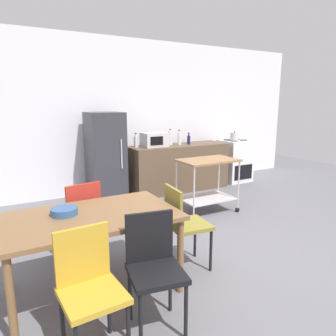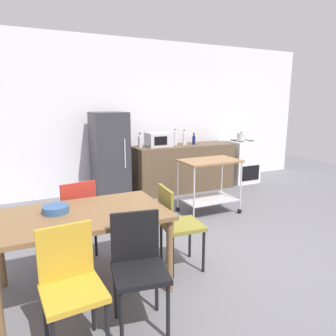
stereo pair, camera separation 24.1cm
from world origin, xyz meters
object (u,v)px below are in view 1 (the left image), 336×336
object	(u,v)px
chair_mustard	(89,285)
refrigerator	(106,157)
kitchen_cart	(208,177)
fruit_bowl	(64,211)
stove_oven	(234,161)
microwave	(154,140)
bottle_sparkling_water	(189,140)
dining_table	(91,223)
bottle_vinegar	(170,138)
bottle_wine	(179,139)
bottle_soda	(136,142)
chair_red	(80,215)
chair_olive	(183,222)
kettle	(234,136)
chair_black	(154,263)

from	to	relation	value
chair_mustard	refrigerator	distance (m)	3.62
kitchen_cart	fruit_bowl	xyz separation A→B (m)	(-2.39, -1.14, 0.21)
stove_oven	fruit_bowl	distance (m)	4.84
chair_mustard	kitchen_cart	bearing A→B (deg)	35.42
microwave	bottle_sparkling_water	world-z (taller)	microwave
dining_table	bottle_vinegar	size ratio (longest dim) A/B	4.88
bottle_wine	stove_oven	bearing A→B (deg)	0.85
dining_table	bottle_vinegar	bearing A→B (deg)	49.01
bottle_soda	bottle_sparkling_water	distance (m)	1.09
chair_red	bottle_wine	distance (m)	3.13
chair_olive	chair_red	world-z (taller)	same
bottle_wine	bottle_sparkling_water	distance (m)	0.21
bottle_sparkling_water	kettle	distance (m)	1.12
fruit_bowl	chair_red	bearing A→B (deg)	64.96
chair_olive	bottle_soda	size ratio (longest dim) A/B	3.35
chair_red	bottle_soda	distance (m)	2.58
microwave	bottle_sparkling_water	distance (m)	0.74
chair_olive	refrigerator	bearing A→B (deg)	3.79
microwave	bottle_sparkling_water	bearing A→B (deg)	-2.55
kettle	refrigerator	bearing A→B (deg)	176.30
dining_table	bottle_vinegar	world-z (taller)	bottle_vinegar
chair_mustard	dining_table	bearing A→B (deg)	69.15
kitchen_cart	bottle_wine	bearing A→B (deg)	77.78
bottle_wine	kettle	size ratio (longest dim) A/B	1.22
dining_table	kitchen_cart	xyz separation A→B (m)	(2.19, 1.25, -0.10)
kitchen_cart	bottle_sparkling_water	distance (m)	1.47
microwave	fruit_bowl	world-z (taller)	microwave
refrigerator	bottle_sparkling_water	bearing A→B (deg)	-4.21
chair_black	bottle_soda	distance (m)	3.62
dining_table	microwave	world-z (taller)	microwave
chair_olive	fruit_bowl	bearing A→B (deg)	88.10
chair_black	bottle_sparkling_water	xyz separation A→B (m)	(2.39, 3.23, 0.47)
bottle_soda	dining_table	bearing A→B (deg)	-120.83
chair_black	bottle_vinegar	size ratio (longest dim) A/B	2.90
chair_red	bottle_vinegar	bearing A→B (deg)	-148.50
kitchen_cart	microwave	size ratio (longest dim) A/B	1.98
fruit_bowl	chair_black	bearing A→B (deg)	-57.18
chair_red	fruit_bowl	distance (m)	0.68
refrigerator	bottle_vinegar	distance (m)	1.33
refrigerator	stove_oven	bearing A→B (deg)	-1.60
chair_mustard	refrigerator	world-z (taller)	refrigerator
chair_black	fruit_bowl	size ratio (longest dim) A/B	3.84
chair_mustard	refrigerator	bearing A→B (deg)	66.39
kitchen_cart	kettle	xyz separation A→B (m)	(1.61, 1.27, 0.43)
fruit_bowl	bottle_soda	bearing A→B (deg)	54.98
dining_table	kettle	size ratio (longest dim) A/B	6.26
stove_oven	bottle_wine	bearing A→B (deg)	-179.15
chair_olive	stove_oven	world-z (taller)	stove_oven
kitchen_cart	chair_mustard	bearing A→B (deg)	-141.00
bottle_sparkling_water	kettle	xyz separation A→B (m)	(1.12, -0.06, 0.01)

